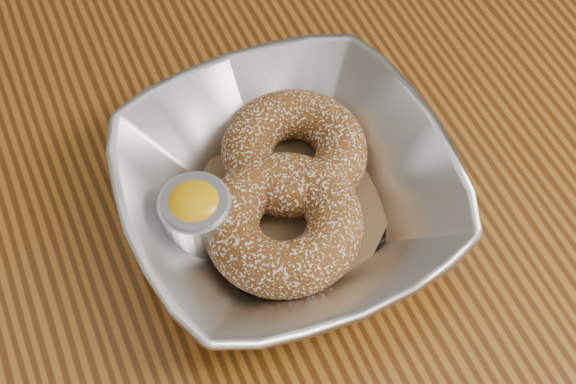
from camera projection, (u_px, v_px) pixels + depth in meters
name	position (u px, v px, depth m)	size (l,w,h in m)	color
table	(377.00, 207.00, 0.72)	(1.20, 0.80, 0.75)	brown
serving_bowl	(288.00, 193.00, 0.58)	(0.24, 0.24, 0.06)	silver
parchment	(288.00, 207.00, 0.60)	(0.14, 0.14, 0.00)	brown
donut_back	(294.00, 152.00, 0.60)	(0.11, 0.11, 0.04)	brown
donut_front	(283.00, 224.00, 0.56)	(0.11, 0.11, 0.04)	brown
ramekin	(197.00, 216.00, 0.56)	(0.05, 0.05, 0.05)	silver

